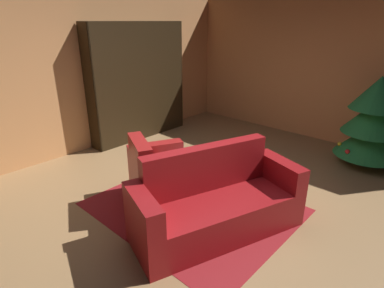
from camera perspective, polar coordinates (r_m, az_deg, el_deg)
ground_plane at (r=4.25m, az=1.20°, el=-10.11°), size 8.12×8.12×0.00m
wall_back at (r=6.64m, az=21.69°, el=12.39°), size 5.56×0.06×2.68m
wall_left at (r=5.88m, az=-19.65°, el=11.63°), size 0.06×6.89×2.68m
area_rug at (r=4.10m, az=0.25°, el=-11.36°), size 2.39×1.98×0.01m
bookshelf_unit at (r=6.37m, az=-8.75°, el=10.96°), size 0.33×2.12×2.22m
armchair_red at (r=4.02m, az=-5.44°, el=-6.84°), size 1.24×1.12×0.92m
couch_red at (r=3.56m, az=4.41°, el=-11.03°), size 1.31×2.03×0.95m
coffee_table at (r=4.02m, az=0.24°, el=-5.44°), size 0.76×0.76×0.45m
book_stack_on_table at (r=4.00m, az=0.14°, el=-4.15°), size 0.22×0.17×0.09m
bottle_on_table at (r=3.77m, az=-0.57°, el=-4.88°), size 0.06×0.06×0.27m
decorated_tree at (r=5.72m, az=30.07°, el=3.65°), size 1.01×1.01×1.46m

